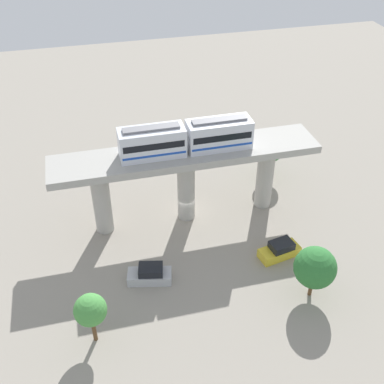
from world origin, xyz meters
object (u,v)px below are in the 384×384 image
(parked_car_yellow, at_px, (280,250))
(tree_far_corner, at_px, (90,310))
(tree_near_viaduct, at_px, (315,268))
(parked_car_silver, at_px, (150,275))
(tree_mid_lot, at_px, (272,149))
(train, at_px, (186,138))

(parked_car_yellow, relative_size, tree_far_corner, 0.87)
(parked_car_yellow, distance_m, tree_near_viaduct, 6.21)
(parked_car_silver, distance_m, tree_near_viaduct, 15.39)
(tree_near_viaduct, bearing_deg, tree_mid_lot, 169.45)
(parked_car_yellow, xyz_separation_m, tree_mid_lot, (-13.90, 4.36, 3.14))
(tree_far_corner, bearing_deg, parked_car_silver, 134.29)
(parked_car_silver, xyz_separation_m, tree_near_viaduct, (5.42, 14.14, 2.75))
(train, distance_m, parked_car_yellow, 14.83)
(train, relative_size, parked_car_yellow, 3.03)
(tree_far_corner, bearing_deg, train, 141.22)
(parked_car_silver, distance_m, tree_mid_lot, 22.83)
(parked_car_silver, relative_size, tree_mid_lot, 0.82)
(tree_far_corner, bearing_deg, tree_near_viaduct, 90.41)
(train, relative_size, tree_far_corner, 2.64)
(parked_car_silver, bearing_deg, tree_mid_lot, 140.76)
(parked_car_silver, bearing_deg, tree_far_corner, -33.20)
(train, bearing_deg, tree_near_viaduct, 30.89)
(parked_car_silver, bearing_deg, parked_car_yellow, 102.93)
(tree_near_viaduct, distance_m, tree_far_corner, 19.84)
(parked_car_silver, relative_size, tree_near_viaduct, 0.82)
(tree_far_corner, bearing_deg, tree_mid_lot, 129.82)
(parked_car_yellow, distance_m, tree_far_corner, 20.14)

